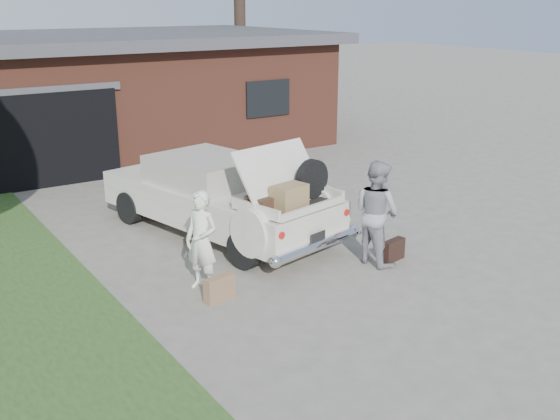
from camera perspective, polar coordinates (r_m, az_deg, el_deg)
ground at (r=10.06m, az=1.91°, el=-6.85°), size 90.00×90.00×0.00m
house at (r=20.09m, az=-15.24°, el=9.96°), size 12.80×7.80×3.30m
sedan at (r=12.21m, az=-5.28°, el=1.27°), size 2.93×5.28×1.89m
woman_left at (r=9.83m, az=-6.85°, el=-2.70°), size 0.56×0.66×1.54m
woman_right at (r=10.86m, az=8.39°, el=-0.21°), size 0.74×0.91×1.75m
suitcase_left at (r=9.65m, az=-5.31°, el=-6.81°), size 0.50×0.25×0.37m
suitcase_right at (r=11.20m, az=9.84°, el=-3.46°), size 0.49×0.24×0.36m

